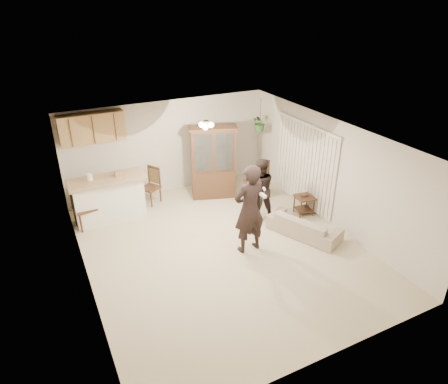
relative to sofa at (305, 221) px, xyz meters
name	(u,v)px	position (x,y,z in m)	size (l,w,h in m)	color
floor	(223,249)	(-1.90, 0.32, -0.37)	(6.50, 6.50, 0.00)	#C2B693
ceiling	(222,138)	(-1.90, 0.32, 2.13)	(5.50, 6.50, 0.02)	silver
wall_back	(169,147)	(-1.90, 3.57, 0.88)	(5.50, 0.02, 2.50)	beige
wall_front	(328,296)	(-1.90, -2.93, 0.88)	(5.50, 0.02, 2.50)	beige
wall_left	(81,230)	(-4.65, 0.32, 0.88)	(0.02, 6.50, 2.50)	beige
wall_right	(330,173)	(0.85, 0.32, 0.88)	(0.02, 6.50, 2.50)	beige
breakfast_bar	(109,201)	(-3.75, 2.67, 0.13)	(1.60, 0.55, 1.00)	white
bar_top	(106,180)	(-3.75, 2.67, 0.68)	(1.75, 0.70, 0.08)	tan
upper_cabinets	(92,128)	(-3.80, 3.39, 1.73)	(1.50, 0.34, 0.70)	#9B7043
vertical_blinds	(304,165)	(0.81, 1.22, 0.73)	(0.06, 2.30, 2.10)	silver
ceiling_fixture	(206,125)	(-1.70, 1.52, 2.03)	(0.36, 0.36, 0.20)	#FFE4BF
hanging_plant	(260,122)	(0.40, 2.72, 1.48)	(0.43, 0.37, 0.48)	#2C5B24
plant_cord	(261,110)	(0.40, 2.72, 1.81)	(0.01, 0.01, 0.65)	#29231E
sofa	(305,221)	(0.00, 0.00, 0.00)	(1.87, 0.73, 0.73)	#C0B99E
adult	(249,213)	(-1.41, 0.07, 0.53)	(0.66, 0.43, 1.80)	black
child	(259,192)	(-0.50, 1.15, 0.31)	(0.66, 0.51, 1.35)	black
china_hutch	(213,163)	(-1.00, 2.69, 0.59)	(1.31, 0.84, 1.94)	#341B12
side_table	(304,205)	(0.58, 0.79, -0.12)	(0.49, 0.49, 0.53)	#341B12
chair_bar	(86,215)	(-4.33, 2.58, -0.07)	(0.55, 0.55, 1.07)	#341B12
chair_hutch_left	(151,193)	(-2.63, 3.05, -0.09)	(0.59, 0.59, 0.96)	#341B12
chair_hutch_right	(256,188)	(-0.05, 2.04, -0.05)	(0.58, 0.58, 1.12)	#341B12
controller_adult	(263,195)	(-1.38, -0.39, 1.13)	(0.05, 0.17, 0.05)	white
controller_child	(264,189)	(-0.60, 0.80, 0.57)	(0.04, 0.13, 0.04)	white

